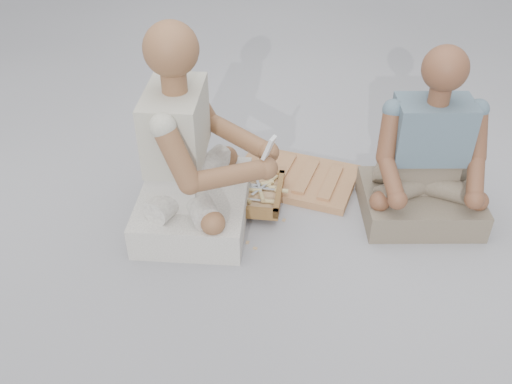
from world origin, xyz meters
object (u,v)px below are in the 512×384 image
at_px(companion, 427,165).
at_px(craftsman, 190,161).
at_px(carved_panel, 295,178).
at_px(tool_tray, 238,193).

bearing_deg(companion, craftsman, 1.94).
height_order(craftsman, companion, craftsman).
distance_m(carved_panel, craftsman, 0.70).
relative_size(craftsman, companion, 1.15).
height_order(tool_tray, craftsman, craftsman).
relative_size(carved_panel, craftsman, 0.63).
distance_m(carved_panel, companion, 0.72).
xyz_separation_m(craftsman, companion, (1.01, 0.50, -0.05)).
distance_m(carved_panel, tool_tray, 0.36).
distance_m(craftsman, companion, 1.13).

